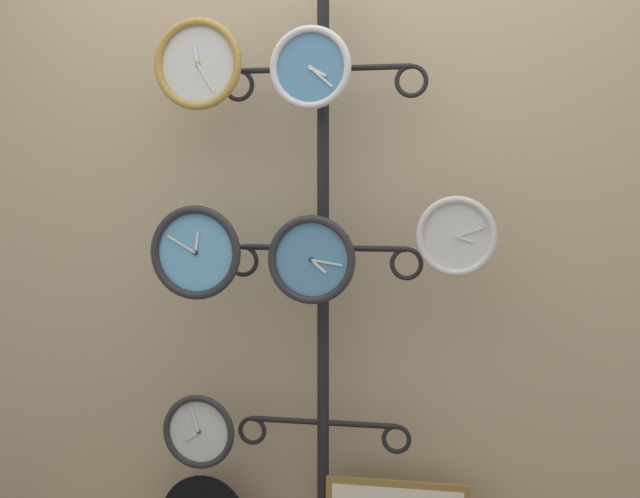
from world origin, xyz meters
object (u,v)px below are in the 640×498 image
clock_middle_right (457,236)px  clock_top_center (311,68)px  clock_top_left (198,64)px  clock_middle_center (312,260)px  clock_bottom_left (199,431)px  display_stand (323,357)px  clock_middle_left (196,252)px

clock_middle_right → clock_top_center: bearing=-178.7°
clock_top_left → clock_top_center: (0.39, -0.02, -0.02)m
clock_middle_center → clock_bottom_left: clock_middle_center is taller
display_stand → clock_top_center: (-0.02, -0.10, 0.96)m
clock_middle_left → clock_middle_right: clock_middle_right is taller
clock_top_center → clock_bottom_left: size_ratio=1.05×
display_stand → clock_middle_right: display_stand is taller
display_stand → clock_top_left: 1.07m
clock_top_left → display_stand: bearing=11.2°
clock_top_center → clock_top_left: bearing=177.7°
clock_top_left → clock_bottom_left: 1.25m
clock_top_center → clock_middle_center: (0.00, 0.01, -0.62)m
clock_middle_right → clock_bottom_left: clock_middle_right is taller
clock_top_left → clock_bottom_left: bearing=-131.5°
clock_middle_left → clock_middle_right: size_ratio=1.23×
clock_top_center → clock_bottom_left: 1.29m
clock_top_center → clock_middle_center: 0.62m
clock_top_center → clock_bottom_left: bearing=178.7°
clock_top_left → clock_middle_center: (0.39, -0.01, -0.65)m
clock_bottom_left → clock_top_center: bearing=-1.3°
display_stand → clock_middle_center: size_ratio=7.09×
clock_bottom_left → clock_top_left: bearing=48.5°
clock_middle_left → clock_middle_right: bearing=2.3°
display_stand → clock_middle_right: 0.63m
display_stand → clock_middle_left: 0.56m
clock_top_left → clock_middle_left: size_ratio=0.97×
clock_top_center → clock_middle_left: (-0.39, -0.02, -0.61)m
clock_top_left → clock_middle_right: bearing=-0.4°
display_stand → clock_middle_left: display_stand is taller
clock_top_center → clock_middle_center: size_ratio=0.92×
clock_middle_left → clock_top_center: bearing=3.5°
clock_top_left → clock_middle_center: clock_top_left is taller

